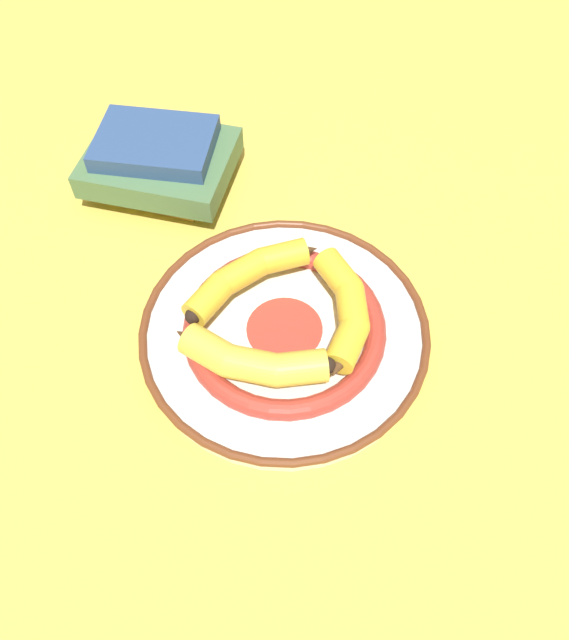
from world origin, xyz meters
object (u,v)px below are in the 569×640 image
banana_a (346,310)px  decorative_bowl (284,331)px  banana_b (248,274)px  book_stack (158,162)px  banana_c (250,361)px

banana_a → decorative_bowl: bearing=90.1°
decorative_bowl → banana_b: size_ratio=1.83×
decorative_bowl → book_stack: (-0.08, -0.31, 0.03)m
decorative_bowl → book_stack: 0.32m
banana_b → book_stack: bearing=-94.2°
decorative_bowl → banana_c: banana_c is taller
banana_a → banana_b: (0.04, -0.12, -0.00)m
banana_a → book_stack: size_ratio=0.57×
banana_c → book_stack: bearing=125.9°
banana_a → book_stack: 0.36m
banana_b → banana_c: bearing=56.5°
banana_a → banana_b: 0.13m
banana_b → book_stack: size_ratio=0.76×
banana_b → banana_c: size_ratio=1.11×
decorative_bowl → banana_b: bearing=-100.3°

